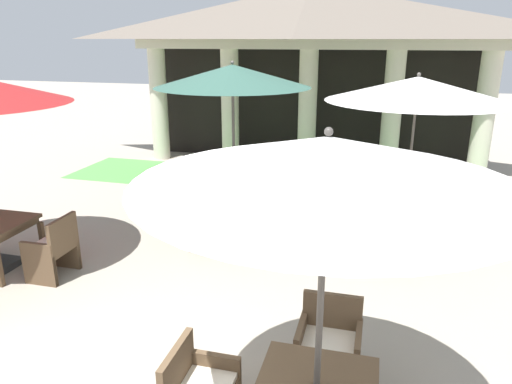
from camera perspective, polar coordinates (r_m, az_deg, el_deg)
name	(u,v)px	position (r m, az deg, el deg)	size (l,w,h in m)	color
background_pavilion	(311,30)	(12.26, 6.58, 18.77)	(9.48, 3.16, 4.48)	beige
lawn_strip	(295,183)	(11.23, 4.72, 1.06)	(11.28, 2.18, 0.01)	#519347
patio_table_near_foreground	(234,197)	(8.34, -2.62, -0.60)	(0.99, 0.99, 0.70)	brown
patio_umbrella_near_foreground	(233,77)	(7.93, -2.84, 13.66)	(2.57, 2.57, 2.92)	#2D2D2D
patio_chair_near_foreground_north	(254,193)	(9.22, -0.20, -0.09)	(0.69, 0.60, 0.82)	brown
patio_chair_near_foreground_east	(284,214)	(8.08, 3.43, -2.69)	(0.57, 0.63, 0.87)	brown
patio_chair_near_foreground_south	(210,226)	(7.63, -5.50, -4.11)	(0.67, 0.61, 0.81)	brown
patio_chair_near_foreground_west	(188,201)	(8.81, -8.14, -1.05)	(0.58, 0.66, 0.88)	brown
patio_umbrella_mid_left	(327,164)	(3.15, 8.54, 3.37)	(2.62, 2.62, 2.72)	#2D2D2D
patio_chair_mid_left_north	(329,345)	(4.94, 8.76, -17.72)	(0.62, 0.54, 0.84)	brown
patio_chair_mid_right_east	(54,249)	(7.34, -23.16, -6.34)	(0.52, 0.63, 0.91)	brown
patio_table_far_back	(406,203)	(8.31, 17.55, -1.33)	(1.03, 1.03, 0.72)	brown
patio_umbrella_far_back	(417,90)	(7.92, 18.83, 11.55)	(2.85, 2.85, 2.76)	#2D2D2D
patio_chair_far_back_east	(471,222)	(8.49, 24.42, -3.34)	(0.58, 0.62, 0.82)	brown
patio_chair_far_back_south	(405,241)	(7.42, 17.48, -5.66)	(0.64, 0.55, 0.82)	brown
patio_chair_far_back_west	(342,210)	(8.40, 10.31, -2.16)	(0.59, 0.55, 0.87)	brown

